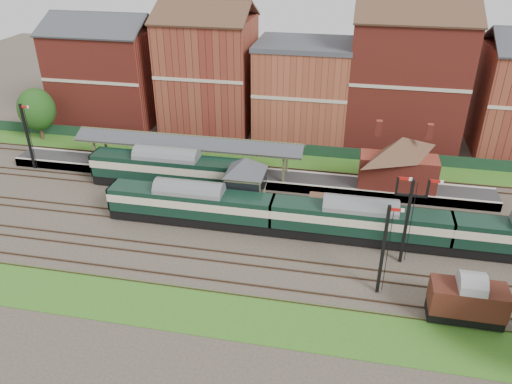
% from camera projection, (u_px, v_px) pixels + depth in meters
% --- Properties ---
extents(ground, '(160.00, 160.00, 0.00)m').
position_uv_depth(ground, '(269.00, 231.00, 47.71)').
color(ground, '#473D33').
rests_on(ground, ground).
extents(grass_back, '(90.00, 4.50, 0.06)m').
position_uv_depth(grass_back, '(292.00, 161.00, 61.44)').
color(grass_back, '#2D6619').
rests_on(grass_back, ground).
extents(grass_front, '(90.00, 5.00, 0.06)m').
position_uv_depth(grass_front, '(241.00, 317.00, 37.38)').
color(grass_front, '#2D6619').
rests_on(grass_front, ground).
extents(fence, '(90.00, 0.12, 1.50)m').
position_uv_depth(fence, '(294.00, 149.00, 62.82)').
color(fence, '#193823').
rests_on(fence, ground).
extents(platform, '(55.00, 3.40, 1.00)m').
position_uv_depth(platform, '(241.00, 176.00, 56.71)').
color(platform, '#2D2D2D').
rests_on(platform, ground).
extents(signal_box, '(5.40, 5.40, 6.00)m').
position_uv_depth(signal_box, '(246.00, 183.00, 49.49)').
color(signal_box, '#687855').
rests_on(signal_box, ground).
extents(brick_hut, '(3.20, 2.64, 2.94)m').
position_uv_depth(brick_hut, '(325.00, 209.00, 49.06)').
color(brick_hut, maroon).
rests_on(brick_hut, ground).
extents(station_building, '(8.10, 8.10, 5.90)m').
position_uv_depth(station_building, '(399.00, 162.00, 52.10)').
color(station_building, maroon).
rests_on(station_building, platform).
extents(canopy, '(26.00, 3.89, 4.08)m').
position_uv_depth(canopy, '(188.00, 139.00, 55.79)').
color(canopy, '#4B4D30').
rests_on(canopy, platform).
extents(semaphore_bracket, '(3.60, 0.25, 8.18)m').
position_uv_depth(semaphore_bracket, '(408.00, 216.00, 41.24)').
color(semaphore_bracket, black).
rests_on(semaphore_bracket, ground).
extents(semaphore_platform_end, '(1.23, 0.25, 8.00)m').
position_uv_depth(semaphore_platform_end, '(28.00, 136.00, 57.78)').
color(semaphore_platform_end, black).
rests_on(semaphore_platform_end, ground).
extents(semaphore_siding, '(1.23, 0.25, 8.00)m').
position_uv_depth(semaphore_siding, '(384.00, 249.00, 37.95)').
color(semaphore_siding, black).
rests_on(semaphore_siding, ground).
extents(town_backdrop, '(69.00, 10.00, 16.00)m').
position_uv_depth(town_backdrop, '(302.00, 85.00, 65.85)').
color(town_backdrop, maroon).
rests_on(town_backdrop, ground).
extents(dmu_train, '(48.08, 2.53, 3.69)m').
position_uv_depth(dmu_train, '(359.00, 221.00, 45.23)').
color(dmu_train, black).
rests_on(dmu_train, ground).
extents(platform_railcar, '(17.05, 2.69, 3.93)m').
position_uv_depth(platform_railcar, '(168.00, 169.00, 54.34)').
color(platform_railcar, black).
rests_on(platform_railcar, ground).
extents(goods_van_a, '(5.35, 2.32, 3.24)m').
position_uv_depth(goods_van_a, '(467.00, 300.00, 36.26)').
color(goods_van_a, black).
rests_on(goods_van_a, ground).
extents(tree_back, '(4.81, 4.81, 7.03)m').
position_uv_depth(tree_back, '(37.00, 109.00, 65.53)').
color(tree_back, '#382619').
rests_on(tree_back, ground).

